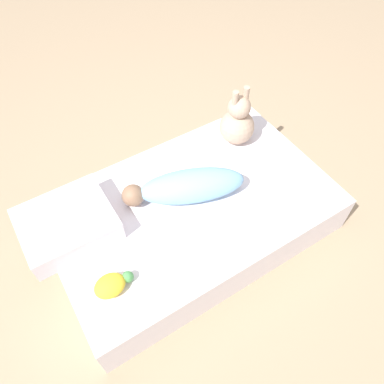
# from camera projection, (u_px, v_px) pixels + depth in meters

# --- Properties ---
(ground_plane) EXTENTS (12.00, 12.00, 0.00)m
(ground_plane) POSITION_uv_depth(u_px,v_px,m) (192.00, 227.00, 1.97)
(ground_plane) COLOR #9E8466
(bed_mattress) EXTENTS (1.35, 0.84, 0.23)m
(bed_mattress) POSITION_uv_depth(u_px,v_px,m) (192.00, 215.00, 1.88)
(bed_mattress) COLOR white
(bed_mattress) RESTS_ON ground_plane
(swaddled_baby) EXTENTS (0.58, 0.35, 0.15)m
(swaddled_baby) POSITION_uv_depth(u_px,v_px,m) (187.00, 187.00, 1.76)
(swaddled_baby) COLOR #7FB7E5
(swaddled_baby) RESTS_ON bed_mattress
(pillow) EXTENTS (0.39, 0.34, 0.11)m
(pillow) POSITION_uv_depth(u_px,v_px,m) (67.00, 224.00, 1.65)
(pillow) COLOR white
(pillow) RESTS_ON bed_mattress
(bunny_plush) EXTENTS (0.19, 0.19, 0.33)m
(bunny_plush) POSITION_uv_depth(u_px,v_px,m) (237.00, 123.00, 1.96)
(bunny_plush) COLOR tan
(bunny_plush) RESTS_ON bed_mattress
(turtle_plush) EXTENTS (0.17, 0.10, 0.07)m
(turtle_plush) POSITION_uv_depth(u_px,v_px,m) (112.00, 285.00, 1.50)
(turtle_plush) COLOR yellow
(turtle_plush) RESTS_ON bed_mattress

